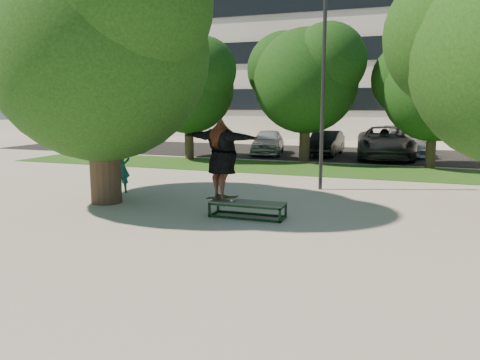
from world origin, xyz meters
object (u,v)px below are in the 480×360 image
at_px(car_grey, 385,143).
at_px(grind_box, 247,210).
at_px(bystander, 120,167).
at_px(car_silver_b, 404,141).
at_px(car_silver_a, 268,142).
at_px(car_dark, 326,143).
at_px(lamppost, 323,89).
at_px(tree_left, 99,38).

bearing_deg(car_grey, grind_box, -105.89).
bearing_deg(bystander, car_grey, 22.82).
height_order(bystander, car_silver_b, bystander).
bearing_deg(car_silver_a, car_dark, 0.40).
relative_size(lamppost, bystander, 3.88).
bearing_deg(car_silver_b, car_silver_a, -169.51).
bearing_deg(tree_left, car_grey, 63.25).
xyz_separation_m(grind_box, car_grey, (2.50, 13.87, 0.60)).
distance_m(bystander, car_dark, 13.32).
bearing_deg(bystander, tree_left, -111.28).
bearing_deg(car_silver_b, grind_box, -108.19).
relative_size(lamppost, grind_box, 3.39).
height_order(car_dark, car_silver_b, car_silver_b).
distance_m(car_dark, car_grey, 3.04).
height_order(tree_left, car_dark, tree_left).
distance_m(lamppost, car_grey, 9.97).
xyz_separation_m(bystander, car_silver_b, (8.03, 14.13, -0.04)).
xyz_separation_m(lamppost, bystander, (-5.65, -2.63, -2.36)).
bearing_deg(car_silver_a, grind_box, -86.31).
bearing_deg(car_dark, tree_left, -102.77).
xyz_separation_m(car_dark, car_silver_b, (3.88, 1.47, 0.11)).
bearing_deg(car_silver_a, tree_left, -104.00).
bearing_deg(tree_left, bystander, 105.54).
xyz_separation_m(grind_box, car_silver_b, (3.38, 15.80, 0.56)).
xyz_separation_m(bystander, car_dark, (4.15, 12.66, -0.15)).
bearing_deg(car_dark, car_silver_b, 23.21).
relative_size(lamppost, car_silver_a, 1.54).
relative_size(car_dark, car_grey, 0.69).
relative_size(grind_box, car_dark, 0.46).
relative_size(car_silver_a, car_silver_b, 0.77).
relative_size(grind_box, car_silver_a, 0.45).
distance_m(lamppost, car_silver_a, 10.75).
distance_m(tree_left, car_dark, 14.93).
bearing_deg(car_silver_a, lamppost, -75.13).
bearing_deg(grind_box, tree_left, 174.77).
bearing_deg(car_grey, lamppost, -104.59).
relative_size(lamppost, car_dark, 1.57).
bearing_deg(car_grey, car_silver_b, 59.78).
bearing_deg(car_silver_b, car_dark, -165.37).
bearing_deg(car_dark, lamppost, -79.04).
xyz_separation_m(lamppost, car_dark, (-1.50, 10.03, -2.51)).
bearing_deg(bystander, grind_box, -56.57).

